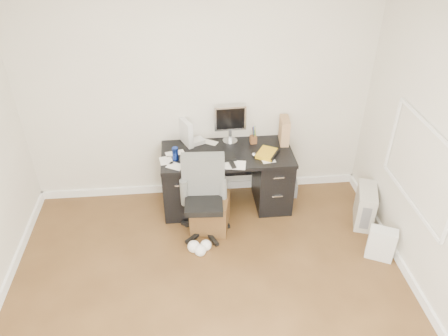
# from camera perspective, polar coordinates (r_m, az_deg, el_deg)

# --- Properties ---
(ground) EXTENTS (4.00, 4.00, 0.00)m
(ground) POSITION_cam_1_polar(r_m,az_deg,el_deg) (4.24, -1.50, -18.98)
(ground) COLOR #492F17
(ground) RESTS_ON ground
(room_shell) EXTENTS (4.02, 4.02, 2.71)m
(room_shell) POSITION_cam_1_polar(r_m,az_deg,el_deg) (3.11, -1.39, 0.28)
(room_shell) COLOR silver
(room_shell) RESTS_ON ground
(desk) EXTENTS (1.50, 0.70, 0.75)m
(desk) POSITION_cam_1_polar(r_m,az_deg,el_deg) (5.18, 0.39, -1.28)
(desk) COLOR black
(desk) RESTS_ON ground
(loose_papers) EXTENTS (1.10, 0.60, 0.00)m
(loose_papers) POSITION_cam_1_polar(r_m,az_deg,el_deg) (4.92, -1.85, 1.60)
(loose_papers) COLOR white
(loose_papers) RESTS_ON desk
(lcd_monitor) EXTENTS (0.38, 0.23, 0.47)m
(lcd_monitor) POSITION_cam_1_polar(r_m,az_deg,el_deg) (5.09, 0.81, 5.76)
(lcd_monitor) COLOR #BCBDC1
(lcd_monitor) RESTS_ON desk
(keyboard) EXTENTS (0.50, 0.23, 0.03)m
(keyboard) POSITION_cam_1_polar(r_m,az_deg,el_deg) (4.84, -1.27, 1.19)
(keyboard) COLOR black
(keyboard) RESTS_ON desk
(computer_mouse) EXTENTS (0.05, 0.05, 0.05)m
(computer_mouse) POSITION_cam_1_polar(r_m,az_deg,el_deg) (4.90, 3.91, 1.72)
(computer_mouse) COLOR #BCBDC1
(computer_mouse) RESTS_ON desk
(travel_mug) EXTENTS (0.07, 0.07, 0.15)m
(travel_mug) POSITION_cam_1_polar(r_m,az_deg,el_deg) (4.84, -6.38, 1.85)
(travel_mug) COLOR navy
(travel_mug) RESTS_ON desk
(white_binder) EXTENTS (0.21, 0.29, 0.30)m
(white_binder) POSITION_cam_1_polar(r_m,az_deg,el_deg) (5.10, -4.96, 4.65)
(white_binder) COLOR silver
(white_binder) RESTS_ON desk
(magazine_file) EXTENTS (0.15, 0.27, 0.30)m
(magazine_file) POSITION_cam_1_polar(r_m,az_deg,el_deg) (5.16, 7.88, 4.86)
(magazine_file) COLOR #946D47
(magazine_file) RESTS_ON desk
(pen_cup) EXTENTS (0.10, 0.10, 0.22)m
(pen_cup) POSITION_cam_1_polar(r_m,az_deg,el_deg) (5.13, 3.87, 4.36)
(pen_cup) COLOR brown
(pen_cup) RESTS_ON desk
(yellow_book) EXTENTS (0.30, 0.32, 0.04)m
(yellow_book) POSITION_cam_1_polar(r_m,az_deg,el_deg) (4.95, 5.67, 1.90)
(yellow_book) COLOR gold
(yellow_book) RESTS_ON desk
(paper_remote) EXTENTS (0.28, 0.24, 0.02)m
(paper_remote) POSITION_cam_1_polar(r_m,az_deg,el_deg) (4.76, 1.33, 0.50)
(paper_remote) COLOR white
(paper_remote) RESTS_ON desk
(office_chair) EXTENTS (0.56, 0.56, 0.94)m
(office_chair) POSITION_cam_1_polar(r_m,az_deg,el_deg) (4.73, -2.67, -4.09)
(office_chair) COLOR #565956
(office_chair) RESTS_ON ground
(pc_tower) EXTENTS (0.33, 0.49, 0.45)m
(pc_tower) POSITION_cam_1_polar(r_m,az_deg,el_deg) (5.29, 17.94, -4.72)
(pc_tower) COLOR beige
(pc_tower) RESTS_ON ground
(shopping_bag) EXTENTS (0.33, 0.30, 0.37)m
(shopping_bag) POSITION_cam_1_polar(r_m,az_deg,el_deg) (4.90, 19.84, -9.29)
(shopping_bag) COLOR white
(shopping_bag) RESTS_ON ground
(wicker_basket) EXTENTS (0.49, 0.49, 0.41)m
(wicker_basket) POSITION_cam_1_polar(r_m,az_deg,el_deg) (4.97, -1.82, -5.84)
(wicker_basket) COLOR #483215
(wicker_basket) RESTS_ON ground
(desk_printer) EXTENTS (0.33, 0.29, 0.18)m
(desk_printer) POSITION_cam_1_polar(r_m,az_deg,el_deg) (5.61, 7.92, -2.42)
(desk_printer) COLOR slate
(desk_printer) RESTS_ON ground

